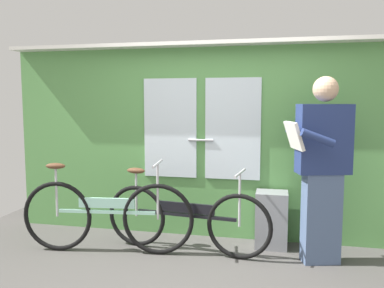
{
  "coord_description": "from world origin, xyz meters",
  "views": [
    {
      "loc": [
        0.62,
        -3.14,
        1.52
      ],
      "look_at": [
        -0.2,
        0.69,
        1.09
      ],
      "focal_mm": 37.1,
      "sensor_mm": 36.0,
      "label": 1
    }
  ],
  "objects_px": {
    "bicycle_near_door": "(106,215)",
    "bicycle_leaning_behind": "(185,218)",
    "trash_bin_by_wall": "(271,219)",
    "passenger_reading_newspaper": "(322,166)"
  },
  "relations": [
    {
      "from": "bicycle_near_door",
      "to": "bicycle_leaning_behind",
      "type": "relative_size",
      "value": 1.01
    },
    {
      "from": "trash_bin_by_wall",
      "to": "bicycle_near_door",
      "type": "bearing_deg",
      "value": -162.55
    },
    {
      "from": "bicycle_leaning_behind",
      "to": "trash_bin_by_wall",
      "type": "xyz_separation_m",
      "value": [
        0.85,
        0.33,
        -0.06
      ]
    },
    {
      "from": "bicycle_near_door",
      "to": "trash_bin_by_wall",
      "type": "height_order",
      "value": "bicycle_near_door"
    },
    {
      "from": "bicycle_near_door",
      "to": "trash_bin_by_wall",
      "type": "distance_m",
      "value": 1.7
    },
    {
      "from": "trash_bin_by_wall",
      "to": "passenger_reading_newspaper",
      "type": "bearing_deg",
      "value": -34.55
    },
    {
      "from": "passenger_reading_newspaper",
      "to": "trash_bin_by_wall",
      "type": "xyz_separation_m",
      "value": [
        -0.45,
        0.31,
        -0.63
      ]
    },
    {
      "from": "bicycle_leaning_behind",
      "to": "bicycle_near_door",
      "type": "bearing_deg",
      "value": -160.25
    },
    {
      "from": "bicycle_leaning_behind",
      "to": "passenger_reading_newspaper",
      "type": "xyz_separation_m",
      "value": [
        1.3,
        0.02,
        0.57
      ]
    },
    {
      "from": "passenger_reading_newspaper",
      "to": "trash_bin_by_wall",
      "type": "bearing_deg",
      "value": -49.88
    }
  ]
}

